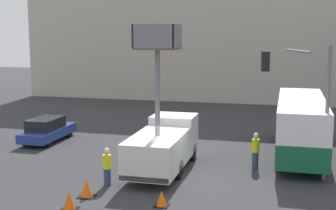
{
  "coord_description": "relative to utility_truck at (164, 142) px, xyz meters",
  "views": [
    {
      "loc": [
        4.69,
        -20.86,
        6.91
      ],
      "look_at": [
        -1.15,
        1.99,
        3.19
      ],
      "focal_mm": 50.0,
      "sensor_mm": 36.0,
      "label": 1
    }
  ],
  "objects": [
    {
      "name": "parked_car_curbside",
      "position": [
        -8.73,
        4.14,
        -0.69
      ],
      "size": [
        1.78,
        4.51,
        1.54
      ],
      "color": "navy",
      "rests_on": "ground_plane"
    },
    {
      "name": "traffic_light_pole",
      "position": [
        6.7,
        0.05,
        2.78
      ],
      "size": [
        3.11,
        2.86,
        6.33
      ],
      "color": "slate",
      "rests_on": "ground_plane"
    },
    {
      "name": "traffic_cone_mid_road",
      "position": [
        1.18,
        -4.76,
        -1.15
      ],
      "size": [
        0.57,
        0.57,
        0.66
      ],
      "color": "black",
      "rests_on": "ground_plane"
    },
    {
      "name": "building_backdrop_far",
      "position": [
        1.15,
        27.87,
        6.2
      ],
      "size": [
        44.0,
        10.0,
        15.31
      ],
      "color": "#BCB2A3",
      "rests_on": "ground_plane"
    },
    {
      "name": "traffic_cone_near_truck",
      "position": [
        -2.24,
        -6.0,
        -1.12
      ],
      "size": [
        0.63,
        0.63,
        0.72
      ],
      "color": "black",
      "rests_on": "ground_plane"
    },
    {
      "name": "ground_plane",
      "position": [
        1.15,
        -1.11,
        -1.46
      ],
      "size": [
        120.0,
        120.0,
        0.0
      ],
      "primitive_type": "plane",
      "color": "#333335"
    },
    {
      "name": "road_worker_near_truck",
      "position": [
        -1.86,
        -2.93,
        -0.59
      ],
      "size": [
        0.38,
        0.38,
        1.75
      ],
      "rotation": [
        0.0,
        0.0,
        0.31
      ],
      "color": "navy",
      "rests_on": "ground_plane"
    },
    {
      "name": "traffic_cone_far_side",
      "position": [
        -2.17,
        -4.54,
        -1.1
      ],
      "size": [
        0.66,
        0.66,
        0.76
      ],
      "color": "black",
      "rests_on": "ground_plane"
    },
    {
      "name": "utility_truck",
      "position": [
        0.0,
        0.0,
        0.0
      ],
      "size": [
        2.31,
        6.61,
        7.23
      ],
      "color": "silver",
      "rests_on": "ground_plane"
    },
    {
      "name": "road_worker_directing",
      "position": [
        4.44,
        1.45,
        -0.52
      ],
      "size": [
        0.38,
        0.38,
        1.86
      ],
      "rotation": [
        0.0,
        0.0,
        2.25
      ],
      "color": "navy",
      "rests_on": "ground_plane"
    },
    {
      "name": "city_bus",
      "position": [
        6.69,
        4.62,
        0.44
      ],
      "size": [
        2.51,
        10.08,
        3.22
      ],
      "rotation": [
        0.0,
        0.0,
        1.76
      ],
      "color": "#145638",
      "rests_on": "ground_plane"
    }
  ]
}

